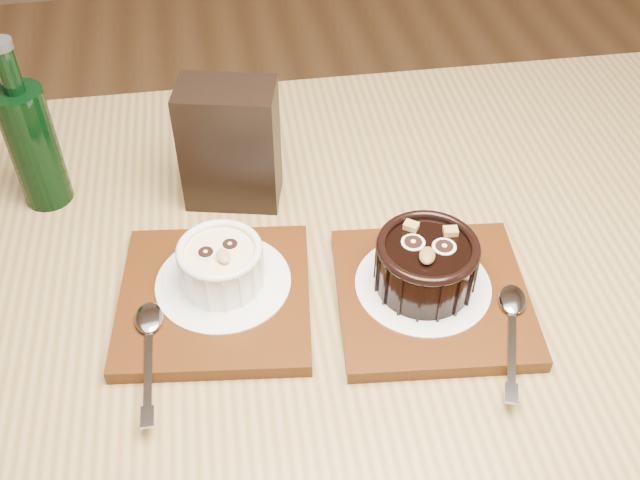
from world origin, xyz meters
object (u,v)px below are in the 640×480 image
at_px(tray_left, 215,298).
at_px(tray_right, 432,296).
at_px(table, 325,362).
at_px(ramekin_white, 221,263).
at_px(green_bottle, 32,143).
at_px(ramekin_dark, 426,262).
at_px(condiment_stand, 230,145).

bearing_deg(tray_left, tray_right, -9.68).
relative_size(table, ramekin_white, 15.23).
distance_m(table, green_bottle, 0.38).
relative_size(ramekin_white, green_bottle, 0.42).
bearing_deg(ramekin_dark, ramekin_white, -169.90).
height_order(ramekin_white, condiment_stand, condiment_stand).
relative_size(ramekin_dark, condiment_stand, 0.69).
distance_m(table, ramekin_white, 0.17).
bearing_deg(green_bottle, ramekin_white, -44.87).
relative_size(table, tray_right, 6.81).
bearing_deg(tray_left, ramekin_dark, -7.50).
distance_m(ramekin_dark, green_bottle, 0.43).
xyz_separation_m(table, ramekin_white, (-0.09, 0.03, 0.13)).
height_order(tray_left, condiment_stand, condiment_stand).
distance_m(ramekin_white, condiment_stand, 0.15).
xyz_separation_m(tray_left, green_bottle, (-0.17, 0.19, 0.07)).
distance_m(tray_right, green_bottle, 0.44).
bearing_deg(tray_right, ramekin_white, 166.52).
distance_m(tray_left, condiment_stand, 0.17).
height_order(tray_right, ramekin_dark, ramekin_dark).
height_order(table, green_bottle, green_bottle).
xyz_separation_m(ramekin_dark, condiment_stand, (-0.16, 0.18, 0.02)).
xyz_separation_m(table, ramekin_dark, (0.09, -0.00, 0.14)).
height_order(table, ramekin_white, ramekin_white).
distance_m(table, ramekin_dark, 0.17).
bearing_deg(ramekin_white, table, -35.34).
xyz_separation_m(tray_right, green_bottle, (-0.37, 0.22, 0.07)).
relative_size(condiment_stand, green_bottle, 0.72).
height_order(ramekin_white, ramekin_dark, ramekin_dark).
relative_size(ramekin_dark, green_bottle, 0.50).
distance_m(tray_right, condiment_stand, 0.26).
xyz_separation_m(table, tray_right, (0.10, -0.01, 0.10)).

